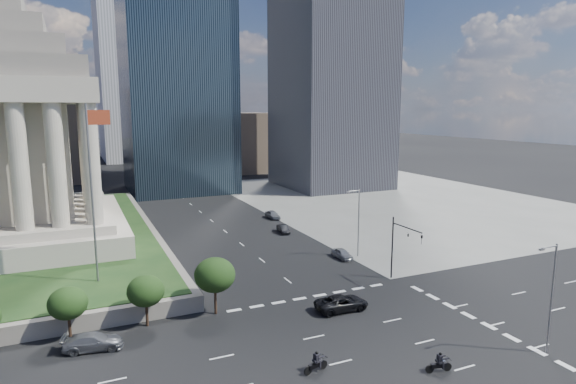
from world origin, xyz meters
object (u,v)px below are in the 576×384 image
motorcycle_lead (439,362)px  parked_sedan_mid (283,229)px  pickup_truck (342,303)px  street_lamp_south (551,292)px  traffic_signal_ne (401,241)px  motorcycle_trail (316,362)px  parked_sedan_far (273,215)px  street_lamp_north (358,219)px  suv_grey (93,342)px  flagpole (93,184)px  parked_sedan_near (342,254)px

motorcycle_lead → parked_sedan_mid: bearing=94.1°
pickup_truck → parked_sedan_mid: pickup_truck is taller
street_lamp_south → traffic_signal_ne: bearing=92.4°
parked_sedan_mid → street_lamp_south: bearing=-77.5°
pickup_truck → motorcycle_trail: 12.81m
parked_sedan_far → parked_sedan_mid: bearing=-103.6°
street_lamp_north → motorcycle_trail: bearing=-128.1°
pickup_truck → parked_sedan_mid: (7.41, 32.67, -0.14)m
street_lamp_north → suv_grey: street_lamp_north is taller
motorcycle_trail → traffic_signal_ne: bearing=24.6°
pickup_truck → motorcycle_lead: motorcycle_lead is taller
street_lamp_north → pickup_truck: street_lamp_north is taller
pickup_truck → suv_grey: bearing=88.0°
flagpole → suv_grey: size_ratio=3.82×
parked_sedan_mid → street_lamp_north: bearing=-68.4°
street_lamp_south → motorcycle_lead: 11.88m
parked_sedan_mid → parked_sedan_far: bearing=84.5°
street_lamp_north → flagpole: bearing=-178.4°
motorcycle_trail → parked_sedan_near: bearing=43.6°
suv_grey → motorcycle_lead: (25.66, -15.60, 0.11)m
motorcycle_lead → traffic_signal_ne: bearing=73.5°
flagpole → street_lamp_south: (35.16, -30.00, -7.45)m
suv_grey → parked_sedan_near: (34.01, 14.04, -0.06)m
street_lamp_north → parked_sedan_near: (-2.43, 0.04, -4.96)m
suv_grey → parked_sedan_far: (34.61, 41.99, 0.02)m
street_lamp_south → street_lamp_north: (0.00, 31.00, 0.00)m
street_lamp_south → parked_sedan_mid: street_lamp_south is taller
motorcycle_lead → flagpole: bearing=142.5°
street_lamp_south → parked_sedan_near: 31.53m
street_lamp_north → street_lamp_south: bearing=-90.0°
suv_grey → traffic_signal_ne: bearing=-75.7°
street_lamp_north → motorcycle_trail: 32.70m
parked_sedan_near → street_lamp_north: bearing=-1.2°
parked_sedan_near → parked_sedan_far: parked_sedan_far is taller
traffic_signal_ne → pickup_truck: size_ratio=1.37×
motorcycle_trail → suv_grey: bearing=133.3°
pickup_truck → parked_sedan_mid: size_ratio=1.43×
motorcycle_lead → street_lamp_south: bearing=4.6°
parked_sedan_far → motorcycle_trail: size_ratio=1.90×
street_lamp_north → parked_sedan_far: size_ratio=2.20×
flagpole → parked_sedan_near: 35.02m
traffic_signal_ne → motorcycle_trail: size_ratio=3.34×
traffic_signal_ne → parked_sedan_near: traffic_signal_ne is taller
parked_sedan_near → pickup_truck: bearing=-120.9°
pickup_truck → parked_sedan_far: bearing=-11.0°
parked_sedan_mid → motorcycle_trail: (-15.63, -42.49, 0.22)m
traffic_signal_ne → parked_sedan_far: size_ratio=1.76×
traffic_signal_ne → street_lamp_south: bearing=-87.6°
pickup_truck → suv_grey: (-24.70, 1.64, -0.05)m
street_lamp_north → motorcycle_trail: (-19.96, -25.46, -4.77)m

